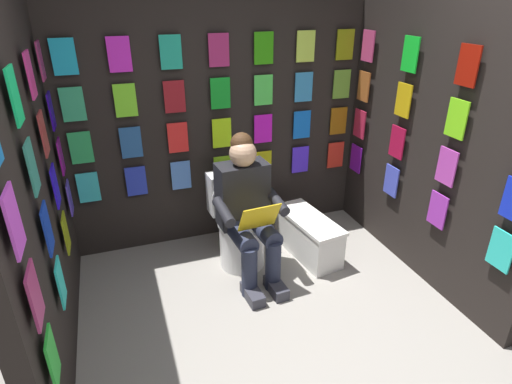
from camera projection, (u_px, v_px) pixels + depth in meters
display_wall_back at (219, 126)px, 3.75m from camera, size 2.77×0.14×2.12m
display_wall_left at (430, 147)px, 3.24m from camera, size 0.14×2.09×2.12m
display_wall_right at (34, 201)px, 2.41m from camera, size 0.14×2.09×2.12m
toilet at (238, 227)px, 3.60m from camera, size 0.42×0.57×0.77m
person_reading at (248, 210)px, 3.29m from camera, size 0.54×0.70×1.19m
comic_longbox_near at (308, 236)px, 3.73m from camera, size 0.39×0.76×0.37m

